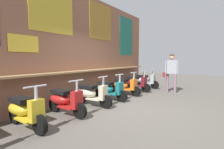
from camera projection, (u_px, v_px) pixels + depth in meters
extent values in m
plane|color=#605B54|center=(127.00, 108.00, 5.11)|extent=(26.24, 26.24, 0.00)
cube|color=#8C5B44|center=(79.00, 47.00, 6.08)|extent=(9.37, 0.25, 3.83)
cube|color=#A87F51|center=(86.00, 71.00, 5.99)|extent=(8.44, 0.36, 0.05)
cube|color=gold|center=(53.00, 11.00, 4.94)|extent=(1.50, 0.02, 1.30)
cube|color=olive|center=(101.00, 22.00, 6.82)|extent=(1.37, 0.02, 1.41)
cube|color=#236B5B|center=(126.00, 37.00, 8.54)|extent=(1.24, 0.02, 1.87)
cube|color=gold|center=(24.00, 44.00, 4.30)|extent=(0.77, 0.03, 0.43)
ellipsoid|color=gold|center=(20.00, 108.00, 3.68)|extent=(0.39, 0.70, 0.30)
cube|color=black|center=(21.00, 100.00, 3.63)|extent=(0.30, 0.55, 0.10)
cube|color=gold|center=(29.00, 118.00, 3.49)|extent=(0.38, 0.50, 0.04)
cube|color=gold|center=(36.00, 110.00, 3.30)|extent=(0.28, 0.16, 0.44)
cylinder|color=#B7B7BC|center=(36.00, 104.00, 3.28)|extent=(0.07, 0.07, 0.70)
cylinder|color=#B7B7BC|center=(35.00, 86.00, 3.25)|extent=(0.46, 0.04, 0.04)
cylinder|color=black|center=(40.00, 125.00, 3.26)|extent=(0.10, 0.40, 0.40)
cylinder|color=black|center=(15.00, 115.00, 3.84)|extent=(0.10, 0.40, 0.40)
ellipsoid|color=red|center=(60.00, 99.00, 4.55)|extent=(0.38, 0.70, 0.30)
cube|color=black|center=(61.00, 92.00, 4.50)|extent=(0.30, 0.55, 0.10)
cube|color=red|center=(69.00, 106.00, 4.37)|extent=(0.38, 0.50, 0.04)
cube|color=red|center=(77.00, 100.00, 4.18)|extent=(0.28, 0.16, 0.44)
cylinder|color=#B7B7BC|center=(77.00, 95.00, 4.16)|extent=(0.07, 0.07, 0.70)
cylinder|color=#B7B7BC|center=(76.00, 81.00, 4.13)|extent=(0.46, 0.04, 0.04)
cylinder|color=black|center=(80.00, 111.00, 4.14)|extent=(0.10, 0.40, 0.40)
cylinder|color=black|center=(55.00, 105.00, 4.71)|extent=(0.10, 0.40, 0.40)
ellipsoid|color=beige|center=(86.00, 93.00, 5.39)|extent=(0.43, 0.72, 0.30)
cube|color=black|center=(88.00, 87.00, 5.35)|extent=(0.34, 0.57, 0.10)
cube|color=beige|center=(95.00, 99.00, 5.23)|extent=(0.41, 0.53, 0.04)
cube|color=beige|center=(103.00, 93.00, 5.06)|extent=(0.29, 0.18, 0.44)
cylinder|color=#B7B7BC|center=(103.00, 88.00, 5.05)|extent=(0.07, 0.07, 0.70)
cylinder|color=#B7B7BC|center=(103.00, 77.00, 5.01)|extent=(0.46, 0.07, 0.04)
cylinder|color=black|center=(106.00, 102.00, 5.03)|extent=(0.13, 0.41, 0.40)
cylinder|color=black|center=(81.00, 98.00, 5.54)|extent=(0.13, 0.41, 0.40)
ellipsoid|color=#197075|center=(105.00, 88.00, 6.21)|extent=(0.41, 0.71, 0.30)
cube|color=black|center=(106.00, 83.00, 6.16)|extent=(0.32, 0.56, 0.10)
cube|color=#197075|center=(113.00, 93.00, 6.02)|extent=(0.40, 0.51, 0.04)
cube|color=#197075|center=(120.00, 88.00, 5.82)|extent=(0.29, 0.17, 0.44)
cylinder|color=#B7B7BC|center=(120.00, 85.00, 5.80)|extent=(0.07, 0.07, 0.70)
cylinder|color=#B7B7BC|center=(120.00, 75.00, 5.77)|extent=(0.46, 0.05, 0.04)
cylinder|color=black|center=(122.00, 96.00, 5.78)|extent=(0.11, 0.40, 0.40)
cylinder|color=black|center=(100.00, 93.00, 6.38)|extent=(0.11, 0.40, 0.40)
ellipsoid|color=orange|center=(120.00, 85.00, 7.09)|extent=(0.42, 0.72, 0.30)
cube|color=black|center=(121.00, 80.00, 7.04)|extent=(0.33, 0.57, 0.10)
cube|color=orange|center=(127.00, 89.00, 6.89)|extent=(0.41, 0.52, 0.04)
cube|color=orange|center=(134.00, 85.00, 6.69)|extent=(0.29, 0.18, 0.44)
cylinder|color=#B7B7BC|center=(134.00, 81.00, 6.67)|extent=(0.07, 0.07, 0.70)
cylinder|color=#B7B7BC|center=(134.00, 73.00, 6.64)|extent=(0.46, 0.06, 0.04)
cylinder|color=black|center=(136.00, 91.00, 6.65)|extent=(0.12, 0.40, 0.40)
cylinder|color=black|center=(116.00, 89.00, 7.26)|extent=(0.12, 0.40, 0.40)
ellipsoid|color=maroon|center=(131.00, 82.00, 7.90)|extent=(0.41, 0.72, 0.30)
cube|color=black|center=(132.00, 78.00, 7.85)|extent=(0.32, 0.56, 0.10)
cube|color=maroon|center=(138.00, 86.00, 7.70)|extent=(0.40, 0.52, 0.04)
cube|color=maroon|center=(144.00, 82.00, 7.50)|extent=(0.29, 0.17, 0.44)
cylinder|color=#B7B7BC|center=(144.00, 79.00, 7.49)|extent=(0.07, 0.07, 0.70)
cylinder|color=#B7B7BC|center=(144.00, 71.00, 7.46)|extent=(0.46, 0.06, 0.04)
cylinder|color=black|center=(146.00, 88.00, 7.47)|extent=(0.12, 0.40, 0.40)
cylinder|color=black|center=(127.00, 86.00, 8.07)|extent=(0.12, 0.40, 0.40)
ellipsoid|color=#B2B5BA|center=(141.00, 80.00, 8.78)|extent=(0.39, 0.71, 0.30)
cube|color=black|center=(142.00, 76.00, 8.74)|extent=(0.31, 0.56, 0.10)
cube|color=#B2B5BA|center=(147.00, 83.00, 8.59)|extent=(0.39, 0.51, 0.04)
cube|color=#B2B5BA|center=(153.00, 79.00, 8.40)|extent=(0.28, 0.17, 0.44)
cylinder|color=#B7B7BC|center=(153.00, 77.00, 8.39)|extent=(0.07, 0.07, 0.70)
cylinder|color=#B7B7BC|center=(153.00, 70.00, 8.35)|extent=(0.46, 0.04, 0.04)
cylinder|color=black|center=(155.00, 85.00, 8.36)|extent=(0.11, 0.40, 0.40)
cylinder|color=black|center=(137.00, 83.00, 8.95)|extent=(0.11, 0.40, 0.40)
cylinder|color=gray|center=(175.00, 83.00, 7.32)|extent=(0.12, 0.12, 0.84)
cylinder|color=gray|center=(167.00, 83.00, 7.57)|extent=(0.12, 0.12, 0.84)
cube|color=#999EA8|center=(172.00, 67.00, 7.38)|extent=(0.33, 0.46, 0.60)
sphere|color=tan|center=(172.00, 57.00, 7.34)|extent=(0.23, 0.23, 0.23)
sphere|color=#472D19|center=(172.00, 56.00, 7.34)|extent=(0.21, 0.21, 0.21)
cylinder|color=#999EA8|center=(178.00, 67.00, 7.32)|extent=(0.08, 0.08, 0.56)
cylinder|color=#999EA8|center=(166.00, 67.00, 7.45)|extent=(0.08, 0.08, 0.56)
cube|color=maroon|center=(164.00, 75.00, 7.48)|extent=(0.28, 0.18, 0.20)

